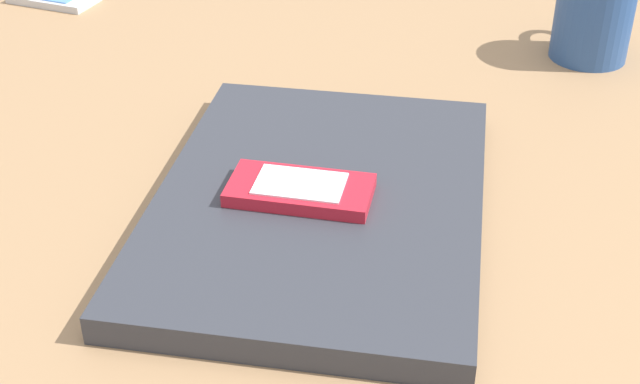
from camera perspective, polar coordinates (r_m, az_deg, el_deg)
The scene contains 4 objects.
desk_surface at distance 74.29cm, azimuth -3.71°, elevation 1.74°, with size 120.00×80.00×3.00cm, color #9E7751.
laptop_closed at distance 64.67cm, azimuth -0.00°, elevation -0.72°, with size 32.33×23.28×2.05cm, color #33353D.
cell_phone_on_laptop at distance 63.33cm, azimuth -1.29°, elevation 0.15°, with size 6.57×10.89×1.13cm.
coffee_mug at distance 92.45cm, azimuth 17.12°, elevation 10.61°, with size 10.56×7.53×8.03cm.
Camera 1 is at (-63.07, -8.82, 39.75)cm, focal length 49.80 mm.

